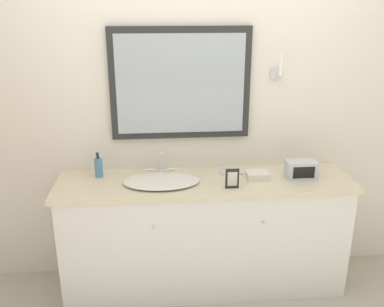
{
  "coord_description": "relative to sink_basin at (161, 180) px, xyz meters",
  "views": [
    {
      "loc": [
        -0.32,
        -2.41,
        2.03
      ],
      "look_at": [
        -0.09,
        0.3,
        1.05
      ],
      "focal_mm": 40.0,
      "sensor_mm": 36.0,
      "label": 1
    }
  ],
  "objects": [
    {
      "name": "wall_back",
      "position": [
        0.3,
        0.3,
        0.41
      ],
      "size": [
        8.0,
        0.18,
        2.55
      ],
      "color": "silver",
      "rests_on": "ground_plane"
    },
    {
      "name": "vanity_counter",
      "position": [
        0.3,
        0.02,
        -0.44
      ],
      "size": [
        2.05,
        0.52,
        0.85
      ],
      "color": "silver",
      "rests_on": "ground_plane"
    },
    {
      "name": "sink_basin",
      "position": [
        0.0,
        0.0,
        0.0
      ],
      "size": [
        0.52,
        0.36,
        0.18
      ],
      "color": "silver",
      "rests_on": "vanity_counter"
    },
    {
      "name": "soap_bottle",
      "position": [
        -0.44,
        0.15,
        0.05
      ],
      "size": [
        0.06,
        0.06,
        0.18
      ],
      "color": "teal",
      "rests_on": "vanity_counter"
    },
    {
      "name": "appliance_box",
      "position": [
        0.98,
        0.01,
        0.04
      ],
      "size": [
        0.21,
        0.12,
        0.12
      ],
      "color": "#BCBCC1",
      "rests_on": "vanity_counter"
    },
    {
      "name": "picture_frame",
      "position": [
        0.46,
        -0.13,
        0.05
      ],
      "size": [
        0.09,
        0.01,
        0.14
      ],
      "color": "black",
      "rests_on": "vanity_counter"
    },
    {
      "name": "hand_towel_near_sink",
      "position": [
        0.67,
        0.02,
        0.01
      ],
      "size": [
        0.15,
        0.13,
        0.05
      ],
      "color": "silver",
      "rests_on": "vanity_counter"
    },
    {
      "name": "metal_tray",
      "position": [
        0.51,
        0.15,
        -0.01
      ],
      "size": [
        0.16,
        0.11,
        0.01
      ],
      "color": "silver",
      "rests_on": "vanity_counter"
    }
  ]
}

